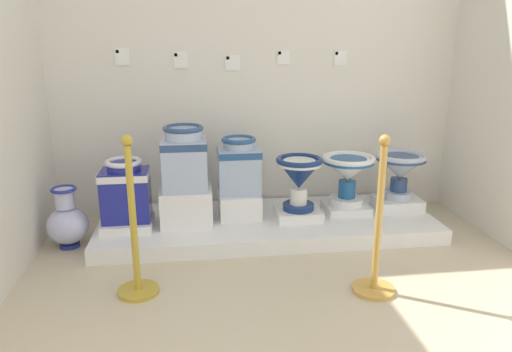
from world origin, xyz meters
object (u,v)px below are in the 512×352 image
Objects in this scene: antique_toilet_slender_white at (239,164)px; info_placard_second at (181,60)px; antique_toilet_tall_cobalt at (126,189)px; stanchion_post_near_right at (377,248)px; plinth_block_central_ornate at (346,208)px; info_placard_third at (232,63)px; antique_toilet_leftmost at (299,175)px; plinth_block_tall_cobalt at (128,223)px; antique_toilet_central_ornate at (348,171)px; info_placard_fifth at (340,58)px; plinth_block_rightmost at (186,206)px; info_placard_first at (122,57)px; antique_toilet_pale_glazed at (400,167)px; stanchion_post_near_left at (135,247)px; plinth_block_leftmost at (298,214)px; info_placard_fourth at (283,57)px; plinth_block_slender_white at (239,203)px; plinth_block_pale_glazed at (397,203)px; decorative_vase_corner at (67,222)px.

antique_toilet_slender_white is 0.95m from info_placard_second.
antique_toilet_tall_cobalt is 1.81m from stanchion_post_near_right.
info_placard_third is at bearing 154.68° from plinth_block_central_ornate.
antique_toilet_tall_cobalt is 1.28m from antique_toilet_leftmost.
antique_toilet_central_ornate is (1.70, 0.11, 0.31)m from plinth_block_tall_cobalt.
antique_toilet_leftmost is at bearing -130.43° from info_placard_fifth.
info_placard_first is (-0.45, 0.51, 1.07)m from plinth_block_rightmost.
antique_toilet_slender_white is (0.41, 0.14, 0.28)m from plinth_block_rightmost.
plinth_block_tall_cobalt is 0.90× the size of antique_toilet_pale_glazed.
info_placard_fifth is (0.02, 0.41, 1.16)m from plinth_block_central_ornate.
info_placard_third is at bearing -0.00° from info_placard_first.
plinth_block_rightmost is 0.91× the size of antique_toilet_central_ornate.
stanchion_post_near_left is (-0.29, -0.79, 0.04)m from plinth_block_rightmost.
info_placard_third is at bearing 154.68° from antique_toilet_central_ornate.
antique_toilet_central_ornate is 0.44× the size of stanchion_post_near_right.
plinth_block_leftmost is at bearing 0.03° from antique_toilet_tall_cobalt.
info_placard_first reaches higher than antique_toilet_tall_cobalt.
info_placard_third is at bearing 180.00° from info_placard_fifth.
antique_toilet_slender_white is 3.83× the size of info_placard_fourth.
plinth_block_tall_cobalt is 0.85m from plinth_block_slender_white.
plinth_block_slender_white is 3.28× the size of info_placard_fourth.
stanchion_post_near_right is at bearing -98.76° from plinth_block_central_ornate.
antique_toilet_pale_glazed is 3.56× the size of info_placard_fourth.
info_placard_second is at bearing 166.43° from plinth_block_pale_glazed.
decorative_vase_corner reaches higher than plinth_block_pale_glazed.
antique_toilet_central_ornate is 1.05m from info_placard_fourth.
decorative_vase_corner is (-0.85, -0.06, -0.06)m from plinth_block_rightmost.
antique_toilet_slender_white is 1.34m from plinth_block_pale_glazed.
info_placard_third is 0.89m from info_placard_fifth.
info_placard_second is (-0.42, 0.37, 0.77)m from antique_toilet_slender_white.
plinth_block_central_ornate is (0.42, 0.11, -0.32)m from antique_toilet_leftmost.
plinth_block_pale_glazed is 0.31m from antique_toilet_pale_glazed.
antique_toilet_slender_white is 0.97× the size of decorative_vase_corner.
plinth_block_leftmost is 1.31m from info_placard_third.
info_placard_fifth is 0.13× the size of stanchion_post_near_right.
info_placard_fifth is at bearing 82.79° from stanchion_post_near_right.
plinth_block_rightmost reaches higher than plinth_block_slender_white.
plinth_block_pale_glazed is 2.76× the size of info_placard_second.
plinth_block_tall_cobalt is at bearing 75.96° from antique_toilet_tall_cobalt.
info_placard_fourth is 0.25× the size of decorative_vase_corner.
plinth_block_leftmost reaches higher than plinth_block_central_ornate.
plinth_block_pale_glazed is at bearing 3.51° from decorative_vase_corner.
plinth_block_slender_white is 0.89m from antique_toilet_central_ornate.
info_placard_first is 1.07× the size of info_placard_fifth.
info_placard_third is (0.83, 0.52, 1.12)m from plinth_block_tall_cobalt.
antique_toilet_pale_glazed reaches higher than plinth_block_central_ornate.
antique_toilet_central_ornate is at bearing -2.82° from antique_toilet_slender_white.
antique_toilet_slender_white reaches higher than plinth_block_rightmost.
plinth_block_pale_glazed is at bearing -45.27° from info_placard_fifth.
antique_toilet_pale_glazed is (0.43, -0.00, 0.32)m from plinth_block_central_ornate.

